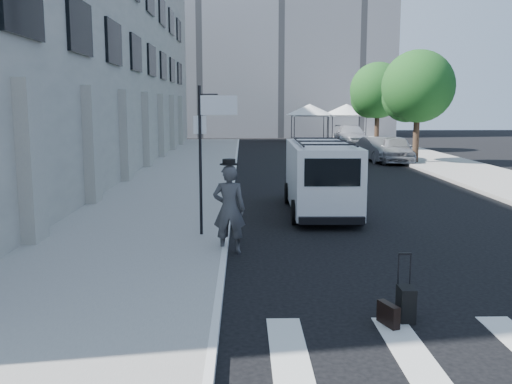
{
  "coord_description": "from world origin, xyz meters",
  "views": [
    {
      "loc": [
        -1.59,
        -10.15,
        3.24
      ],
      "look_at": [
        -1.31,
        2.32,
        1.3
      ],
      "focal_mm": 40.0,
      "sensor_mm": 36.0,
      "label": 1
    }
  ],
  "objects_px": {
    "businessman": "(229,209)",
    "parked_car_a": "(395,149)",
    "briefcase": "(388,315)",
    "cargo_van": "(320,176)",
    "suitcase": "(406,303)",
    "parked_car_b": "(379,149)",
    "parked_car_c": "(351,135)"
  },
  "relations": [
    {
      "from": "businessman",
      "to": "parked_car_a",
      "type": "distance_m",
      "value": 20.96
    },
    {
      "from": "briefcase",
      "to": "cargo_van",
      "type": "relative_size",
      "value": 0.08
    },
    {
      "from": "suitcase",
      "to": "parked_car_b",
      "type": "bearing_deg",
      "value": 78.04
    },
    {
      "from": "cargo_van",
      "to": "parked_car_c",
      "type": "relative_size",
      "value": 1.03
    },
    {
      "from": "suitcase",
      "to": "parked_car_a",
      "type": "bearing_deg",
      "value": 75.96
    },
    {
      "from": "parked_car_b",
      "to": "parked_car_c",
      "type": "xyz_separation_m",
      "value": [
        0.73,
        12.52,
        0.09
      ]
    },
    {
      "from": "parked_car_a",
      "to": "parked_car_b",
      "type": "bearing_deg",
      "value": 143.62
    },
    {
      "from": "briefcase",
      "to": "parked_car_b",
      "type": "xyz_separation_m",
      "value": [
        5.53,
        23.96,
        0.51
      ]
    },
    {
      "from": "briefcase",
      "to": "cargo_van",
      "type": "height_order",
      "value": "cargo_van"
    },
    {
      "from": "briefcase",
      "to": "parked_car_a",
      "type": "xyz_separation_m",
      "value": [
        6.27,
        23.26,
        0.58
      ]
    },
    {
      "from": "parked_car_a",
      "to": "parked_car_c",
      "type": "xyz_separation_m",
      "value": [
        0.0,
        13.22,
        0.03
      ]
    },
    {
      "from": "suitcase",
      "to": "cargo_van",
      "type": "bearing_deg",
      "value": 91.33
    },
    {
      "from": "parked_car_c",
      "to": "suitcase",
      "type": "bearing_deg",
      "value": -96.72
    },
    {
      "from": "parked_car_a",
      "to": "cargo_van",
      "type": "bearing_deg",
      "value": -105.68
    },
    {
      "from": "briefcase",
      "to": "suitcase",
      "type": "xyz_separation_m",
      "value": [
        0.31,
        0.2,
        0.1
      ]
    },
    {
      "from": "cargo_van",
      "to": "parked_car_a",
      "type": "distance_m",
      "value": 15.61
    },
    {
      "from": "businessman",
      "to": "parked_car_b",
      "type": "bearing_deg",
      "value": -108.63
    },
    {
      "from": "parked_car_b",
      "to": "businessman",
      "type": "bearing_deg",
      "value": -119.0
    },
    {
      "from": "cargo_van",
      "to": "parked_car_b",
      "type": "height_order",
      "value": "cargo_van"
    },
    {
      "from": "parked_car_a",
      "to": "parked_car_b",
      "type": "relative_size",
      "value": 1.06
    },
    {
      "from": "businessman",
      "to": "briefcase",
      "type": "distance_m",
      "value": 4.92
    },
    {
      "from": "suitcase",
      "to": "parked_car_a",
      "type": "relative_size",
      "value": 0.23
    },
    {
      "from": "parked_car_a",
      "to": "parked_car_b",
      "type": "height_order",
      "value": "parked_car_a"
    },
    {
      "from": "cargo_van",
      "to": "briefcase",
      "type": "bearing_deg",
      "value": -90.1
    },
    {
      "from": "parked_car_a",
      "to": "businessman",
      "type": "bearing_deg",
      "value": -107.23
    },
    {
      "from": "suitcase",
      "to": "parked_car_c",
      "type": "height_order",
      "value": "parked_car_c"
    },
    {
      "from": "briefcase",
      "to": "suitcase",
      "type": "relative_size",
      "value": 0.44
    },
    {
      "from": "parked_car_a",
      "to": "parked_car_c",
      "type": "relative_size",
      "value": 0.82
    },
    {
      "from": "businessman",
      "to": "parked_car_a",
      "type": "bearing_deg",
      "value": -111.21
    },
    {
      "from": "cargo_van",
      "to": "suitcase",
      "type": "bearing_deg",
      "value": -88.06
    },
    {
      "from": "briefcase",
      "to": "suitcase",
      "type": "bearing_deg",
      "value": 12.61
    },
    {
      "from": "businessman",
      "to": "parked_car_b",
      "type": "xyz_separation_m",
      "value": [
        7.97,
        19.77,
        -0.29
      ]
    }
  ]
}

